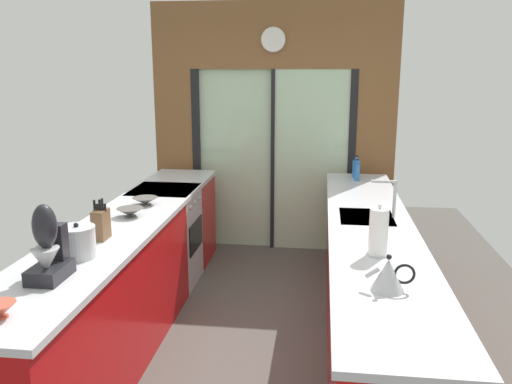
% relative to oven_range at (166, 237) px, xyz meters
% --- Properties ---
extents(ground_plane, '(5.04, 7.60, 0.02)m').
position_rel_oven_range_xyz_m(ground_plane, '(0.91, -0.65, -0.47)').
color(ground_plane, '#4C4742').
extents(back_wall_unit, '(2.64, 0.12, 2.70)m').
position_rel_oven_range_xyz_m(back_wall_unit, '(0.91, 1.15, 1.07)').
color(back_wall_unit, brown).
rests_on(back_wall_unit, ground_plane).
extents(left_counter_run, '(0.62, 3.80, 0.92)m').
position_rel_oven_range_xyz_m(left_counter_run, '(-0.00, -1.12, 0.01)').
color(left_counter_run, '#AD0C0F').
rests_on(left_counter_run, ground_plane).
extents(right_counter_run, '(0.62, 3.80, 0.92)m').
position_rel_oven_range_xyz_m(right_counter_run, '(1.82, -0.95, 0.01)').
color(right_counter_run, '#AD0C0F').
rests_on(right_counter_run, ground_plane).
extents(sink_faucet, '(0.19, 0.02, 0.29)m').
position_rel_oven_range_xyz_m(sink_faucet, '(1.97, -0.70, 0.65)').
color(sink_faucet, '#B7BABC').
rests_on(sink_faucet, right_counter_run).
extents(oven_range, '(0.60, 0.60, 0.92)m').
position_rel_oven_range_xyz_m(oven_range, '(0.00, 0.00, 0.00)').
color(oven_range, '#B7BABC').
rests_on(oven_range, ground_plane).
extents(mixing_bowl_near, '(0.14, 0.14, 0.07)m').
position_rel_oven_range_xyz_m(mixing_bowl_near, '(0.02, -2.60, 0.50)').
color(mixing_bowl_near, '#BC4C38').
rests_on(mixing_bowl_near, left_counter_run).
extents(mixing_bowl_mid, '(0.20, 0.20, 0.07)m').
position_rel_oven_range_xyz_m(mixing_bowl_mid, '(0.02, -0.93, 0.50)').
color(mixing_bowl_mid, '#514C47').
rests_on(mixing_bowl_mid, left_counter_run).
extents(mixing_bowl_far, '(0.21, 0.21, 0.06)m').
position_rel_oven_range_xyz_m(mixing_bowl_far, '(0.02, -0.58, 0.50)').
color(mixing_bowl_far, '#514C47').
rests_on(mixing_bowl_far, left_counter_run).
extents(knife_block, '(0.09, 0.14, 0.28)m').
position_rel_oven_range_xyz_m(knife_block, '(0.02, -1.46, 0.57)').
color(knife_block, brown).
rests_on(knife_block, left_counter_run).
extents(stand_mixer, '(0.17, 0.27, 0.42)m').
position_rel_oven_range_xyz_m(stand_mixer, '(0.02, -2.14, 0.63)').
color(stand_mixer, black).
rests_on(stand_mixer, left_counter_run).
extents(stock_pot, '(0.22, 0.22, 0.22)m').
position_rel_oven_range_xyz_m(stock_pot, '(0.02, -1.81, 0.56)').
color(stock_pot, '#B7BABC').
rests_on(stock_pot, left_counter_run).
extents(kettle, '(0.25, 0.17, 0.20)m').
position_rel_oven_range_xyz_m(kettle, '(1.80, -2.07, 0.55)').
color(kettle, '#B7BABC').
rests_on(kettle, right_counter_run).
extents(soap_bottle_near, '(0.05, 0.05, 0.22)m').
position_rel_oven_range_xyz_m(soap_bottle_near, '(1.80, 0.60, 0.56)').
color(soap_bottle_near, '#286BB7').
rests_on(soap_bottle_near, right_counter_run).
extents(soap_bottle_far, '(0.07, 0.07, 0.23)m').
position_rel_oven_range_xyz_m(soap_bottle_far, '(1.80, 0.76, 0.56)').
color(soap_bottle_far, '#286BB7').
rests_on(soap_bottle_far, right_counter_run).
extents(paper_towel_roll, '(0.13, 0.13, 0.32)m').
position_rel_oven_range_xyz_m(paper_towel_roll, '(1.80, -1.55, 0.61)').
color(paper_towel_roll, '#B7BABC').
rests_on(paper_towel_roll, right_counter_run).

